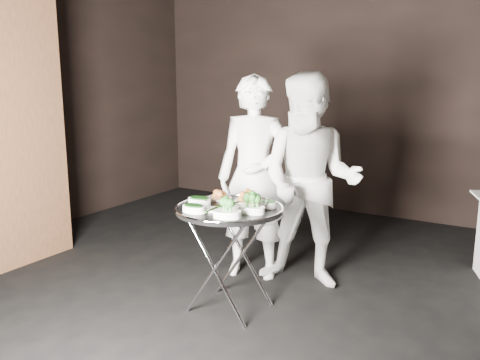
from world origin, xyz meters
The scene contains 16 objects.
floor centered at (0.00, 0.00, -0.03)m, with size 6.00×7.00×0.05m, color black.
wall_back centered at (0.00, 3.52, 1.50)m, with size 6.00×0.05×3.00m, color black.
tray_stand centered at (-0.11, 0.37, 0.43)m, with size 0.52×0.44×0.76m.
serving_tray centered at (-0.11, 0.37, 0.77)m, with size 0.78×0.78×0.04m.
potato_plate_a centered at (-0.31, 0.54, 0.81)m, with size 0.19×0.19×0.07m.
potato_plate_b centered at (-0.07, 0.57, 0.81)m, with size 0.22×0.22×0.08m.
greens_bowl centered at (0.13, 0.51, 0.81)m, with size 0.12×0.12×0.07m.
asparagus_plate_a centered at (-0.11, 0.36, 0.79)m, with size 0.17×0.11×0.03m.
asparagus_plate_b centered at (-0.13, 0.23, 0.80)m, with size 0.21×0.12×0.04m.
spinach_bowl_a centered at (-0.34, 0.32, 0.81)m, with size 0.19×0.12×0.08m.
spinach_bowl_b centered at (-0.25, 0.13, 0.81)m, with size 0.18×0.12×0.07m.
broccoli_bowl_a centered at (0.10, 0.33, 0.81)m, with size 0.20×0.15×0.08m.
broccoli_bowl_b centered at (0.01, 0.14, 0.81)m, with size 0.22×0.19×0.08m.
serving_utensils centered at (-0.10, 0.44, 0.83)m, with size 0.58×0.44×0.01m.
waiter_left centered at (-0.29, 1.05, 0.86)m, with size 0.63×0.41×1.72m, color white.
waiter_right centered at (0.19, 1.10, 0.87)m, with size 0.84×0.66×1.73m, color white.
Camera 1 is at (1.75, -2.60, 1.70)m, focal length 38.00 mm.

